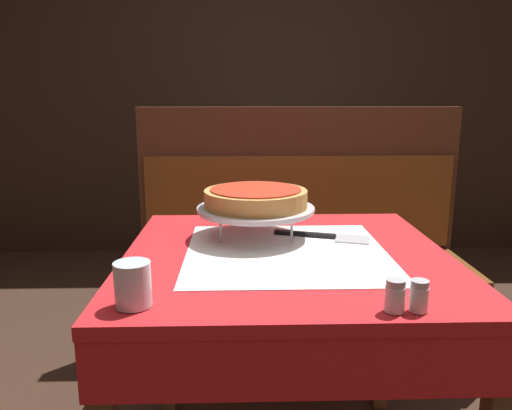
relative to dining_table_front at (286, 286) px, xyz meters
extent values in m
cube|color=red|center=(0.00, 0.00, 0.08)|extent=(0.87, 0.87, 0.03)
cube|color=white|center=(0.00, 0.00, 0.10)|extent=(0.54, 0.54, 0.00)
cube|color=red|center=(0.00, 0.00, 0.00)|extent=(0.86, 0.86, 0.13)
cube|color=#4C331E|center=(-0.40, 0.40, -0.29)|extent=(0.05, 0.05, 0.72)
cube|color=#4C331E|center=(0.40, 0.40, -0.29)|extent=(0.05, 0.05, 0.72)
cube|color=beige|center=(0.17, 1.86, 0.08)|extent=(0.77, 0.77, 0.03)
cube|color=white|center=(0.17, 1.86, 0.10)|extent=(0.48, 0.48, 0.00)
cube|color=beige|center=(0.17, 1.86, -0.02)|extent=(0.77, 0.77, 0.17)
cube|color=#4C331E|center=(-0.18, 1.51, -0.29)|extent=(0.05, 0.05, 0.72)
cube|color=#4C331E|center=(0.52, 1.51, -0.29)|extent=(0.05, 0.05, 0.72)
cube|color=#4C331E|center=(-0.18, 2.21, -0.29)|extent=(0.05, 0.05, 0.72)
cube|color=#4C331E|center=(0.52, 2.21, -0.29)|extent=(0.05, 0.05, 0.72)
cube|color=#4C2819|center=(0.14, 0.76, -0.46)|extent=(1.45, 0.52, 0.40)
cube|color=brown|center=(0.14, 0.76, -0.23)|extent=(1.42, 0.51, 0.06)
cube|color=#4C2819|center=(0.14, 0.98, 0.13)|extent=(1.45, 0.06, 0.66)
cube|color=brown|center=(0.14, 0.94, 0.03)|extent=(1.39, 0.02, 0.42)
cube|color=black|center=(0.00, 2.41, 0.55)|extent=(6.00, 0.04, 2.40)
cylinder|color=#ADADB2|center=(-0.08, 0.26, 0.14)|extent=(0.01, 0.01, 0.08)
cylinder|color=#ADADB2|center=(-0.18, 0.09, 0.14)|extent=(0.01, 0.01, 0.08)
cylinder|color=#ADADB2|center=(0.02, 0.09, 0.14)|extent=(0.01, 0.01, 0.08)
cylinder|color=#ADADB2|center=(-0.08, 0.15, 0.17)|extent=(0.23, 0.23, 0.01)
cylinder|color=silver|center=(-0.08, 0.15, 0.18)|extent=(0.33, 0.33, 0.01)
cylinder|color=silver|center=(-0.08, 0.15, 0.19)|extent=(0.35, 0.35, 0.01)
cylinder|color=#C68E47|center=(-0.08, 0.15, 0.22)|extent=(0.30, 0.30, 0.05)
cylinder|color=red|center=(-0.08, 0.15, 0.24)|extent=(0.27, 0.27, 0.01)
cube|color=#BCBCC1|center=(0.20, 0.10, 0.10)|extent=(0.12, 0.11, 0.00)
cube|color=black|center=(0.07, 0.15, 0.11)|extent=(0.18, 0.07, 0.01)
cylinder|color=silver|center=(-0.34, -0.34, 0.14)|extent=(0.07, 0.07, 0.09)
cylinder|color=silver|center=(0.18, -0.38, 0.12)|extent=(0.04, 0.04, 0.05)
cylinder|color=#B7B7BC|center=(0.18, -0.38, 0.16)|extent=(0.04, 0.04, 0.01)
cylinder|color=silver|center=(0.22, -0.38, 0.12)|extent=(0.04, 0.04, 0.05)
cylinder|color=#B7B7BC|center=(0.22, -0.38, 0.16)|extent=(0.03, 0.03, 0.01)
cube|color=black|center=(0.24, 1.89, 0.12)|extent=(0.12, 0.12, 0.03)
cylinder|color=black|center=(0.24, 1.89, 0.19)|extent=(0.01, 0.01, 0.13)
cylinder|color=#99194C|center=(0.24, 1.93, 0.18)|extent=(0.04, 0.04, 0.10)
cylinder|color=gold|center=(0.24, 1.86, 0.18)|extent=(0.04, 0.04, 0.10)
camera|label=1|loc=(-0.12, -1.28, 0.51)|focal=35.00mm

